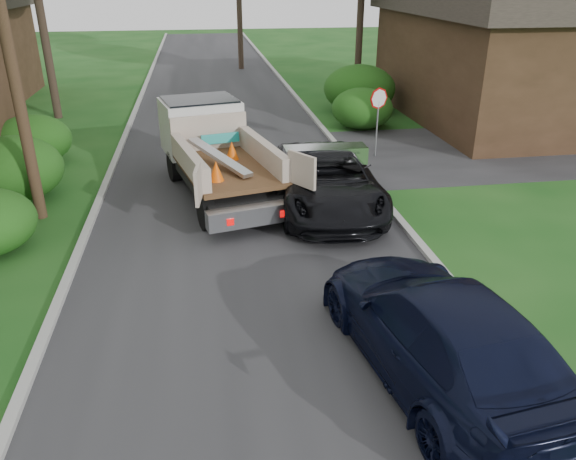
# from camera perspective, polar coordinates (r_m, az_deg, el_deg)

# --- Properties ---
(ground) EXTENTS (120.00, 120.00, 0.00)m
(ground) POSITION_cam_1_polar(r_m,az_deg,el_deg) (11.79, -2.73, -6.60)
(ground) COLOR #154513
(ground) RESTS_ON ground
(road) EXTENTS (8.00, 90.00, 0.02)m
(road) POSITION_cam_1_polar(r_m,az_deg,el_deg) (20.96, -5.83, 7.64)
(road) COLOR #28282B
(road) RESTS_ON ground
(side_street) EXTENTS (16.00, 7.00, 0.02)m
(side_street) POSITION_cam_1_polar(r_m,az_deg,el_deg) (23.84, 24.76, 7.60)
(side_street) COLOR #28282B
(side_street) RESTS_ON ground
(curb_left) EXTENTS (0.20, 90.00, 0.12)m
(curb_left) POSITION_cam_1_polar(r_m,az_deg,el_deg) (21.15, -17.07, 6.98)
(curb_left) COLOR #9E9E99
(curb_left) RESTS_ON ground
(curb_right) EXTENTS (0.20, 90.00, 0.12)m
(curb_right) POSITION_cam_1_polar(r_m,az_deg,el_deg) (21.53, 5.23, 8.29)
(curb_right) COLOR #9E9E99
(curb_right) RESTS_ON ground
(stop_sign) EXTENTS (0.71, 0.32, 2.48)m
(stop_sign) POSITION_cam_1_polar(r_m,az_deg,el_deg) (20.48, 9.15, 12.18)
(stop_sign) COLOR slate
(stop_sign) RESTS_ON ground
(utility_pole) EXTENTS (2.42, 1.25, 10.00)m
(utility_pole) POSITION_cam_1_polar(r_m,az_deg,el_deg) (15.68, -27.02, 18.77)
(utility_pole) COLOR #382619
(utility_pole) RESTS_ON ground
(house_right) EXTENTS (9.72, 12.96, 6.20)m
(house_right) POSITION_cam_1_polar(r_m,az_deg,el_deg) (27.97, 22.21, 16.95)
(house_right) COLOR #352315
(house_right) RESTS_ON ground
(hedge_left_b) EXTENTS (2.86, 2.86, 1.87)m
(hedge_left_b) POSITION_cam_1_polar(r_m,az_deg,el_deg) (18.17, -26.22, 5.56)
(hedge_left_b) COLOR #1E440F
(hedge_left_b) RESTS_ON ground
(hedge_left_c) EXTENTS (2.60, 2.60, 1.70)m
(hedge_left_c) POSITION_cam_1_polar(r_m,az_deg,el_deg) (21.50, -24.52, 8.32)
(hedge_left_c) COLOR #1E440F
(hedge_left_c) RESTS_ON ground
(hedge_right_a) EXTENTS (2.60, 2.60, 1.70)m
(hedge_right_a) POSITION_cam_1_polar(r_m,az_deg,el_deg) (24.58, 7.54, 12.15)
(hedge_right_a) COLOR #1E440F
(hedge_right_a) RESTS_ON ground
(hedge_right_b) EXTENTS (3.38, 3.38, 2.21)m
(hedge_right_b) POSITION_cam_1_polar(r_m,az_deg,el_deg) (27.54, 7.27, 14.06)
(hedge_right_b) COLOR #1E440F
(hedge_right_b) RESTS_ON ground
(flatbed_truck) EXTENTS (4.12, 7.00, 2.49)m
(flatbed_truck) POSITION_cam_1_polar(r_m,az_deg,el_deg) (17.53, -7.82, 8.72)
(flatbed_truck) COLOR black
(flatbed_truck) RESTS_ON ground
(black_pickup) EXTENTS (3.17, 6.08, 1.64)m
(black_pickup) POSITION_cam_1_polar(r_m,az_deg,el_deg) (15.83, 4.06, 5.09)
(black_pickup) COLOR black
(black_pickup) RESTS_ON ground
(navy_suv) EXTENTS (3.14, 6.07, 1.68)m
(navy_suv) POSITION_cam_1_polar(r_m,az_deg,el_deg) (9.54, 15.22, -9.90)
(navy_suv) COLOR black
(navy_suv) RESTS_ON ground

